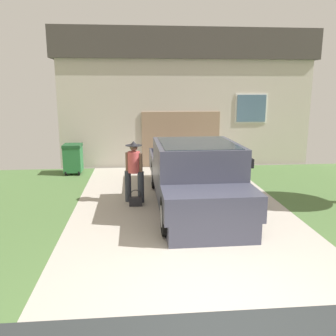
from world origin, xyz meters
TOP-DOWN VIEW (x-y plane):
  - pickup_truck at (0.35, 4.26)m, footprint 2.10×5.59m
  - person_with_hat at (-1.12, 4.83)m, footprint 0.49×0.42m
  - handbag at (-1.10, 4.50)m, footprint 0.32×0.16m
  - house_with_garage at (0.87, 12.52)m, footprint 9.83×7.02m
  - wheeled_trash_bin at (-3.23, 8.19)m, footprint 0.60×0.72m

SIDE VIEW (x-z plane):
  - handbag at x=-1.10m, z-range -0.08..0.34m
  - wheeled_trash_bin at x=-3.23m, z-range 0.04..1.08m
  - pickup_truck at x=0.35m, z-range -0.08..1.57m
  - person_with_hat at x=-1.12m, z-range 0.07..1.66m
  - house_with_garage at x=0.87m, z-range 0.03..5.06m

